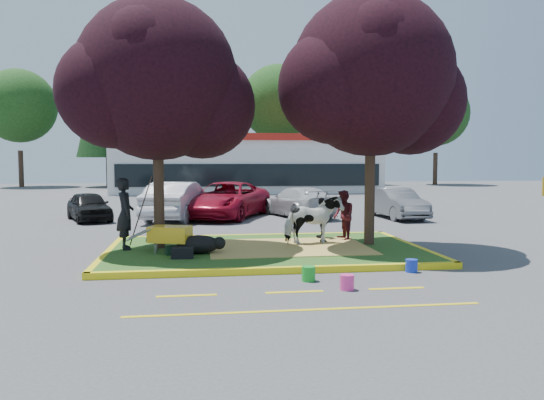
{
  "coord_description": "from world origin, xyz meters",
  "views": [
    {
      "loc": [
        -1.77,
        -13.81,
        2.47
      ],
      "look_at": [
        0.23,
        0.5,
        1.38
      ],
      "focal_mm": 35.0,
      "sensor_mm": 36.0,
      "label": 1
    }
  ],
  "objects": [
    {
      "name": "visitor_b",
      "position": [
        1.85,
        1.5,
        0.76
      ],
      "size": [
        0.37,
        0.74,
        1.22
      ],
      "primitive_type": "imported",
      "rotation": [
        0.0,
        0.0,
        -1.68
      ],
      "color": "black",
      "rests_on": "median_island"
    },
    {
      "name": "car_red",
      "position": [
        -0.57,
        8.91,
        0.77
      ],
      "size": [
        4.56,
        6.09,
        1.54
      ],
      "primitive_type": "imported",
      "rotation": [
        0.0,
        0.0,
        -0.42
      ],
      "color": "maroon",
      "rests_on": "ground"
    },
    {
      "name": "curb_near",
      "position": [
        0.0,
        -2.58,
        0.07
      ],
      "size": [
        8.3,
        0.16,
        0.15
      ],
      "primitive_type": "cube",
      "color": "yellow",
      "rests_on": "ground"
    },
    {
      "name": "car_grey",
      "position": [
        6.58,
        7.67,
        0.64
      ],
      "size": [
        1.59,
        3.96,
        1.28
      ],
      "primitive_type": "imported",
      "rotation": [
        0.0,
        0.0,
        0.06
      ],
      "color": "#575A5F",
      "rests_on": "ground"
    },
    {
      "name": "tree_purple_right",
      "position": [
        2.92,
        0.18,
        4.56
      ],
      "size": [
        5.3,
        4.4,
        6.82
      ],
      "color": "black",
      "rests_on": "median_island"
    },
    {
      "name": "fire_lane_stripe_a",
      "position": [
        -2.0,
        -4.2,
        0.0
      ],
      "size": [
        1.1,
        0.12,
        0.01
      ],
      "primitive_type": "cube",
      "color": "yellow",
      "rests_on": "ground"
    },
    {
      "name": "calf",
      "position": [
        -1.78,
        -0.64,
        0.38
      ],
      "size": [
        1.13,
        0.73,
        0.46
      ],
      "primitive_type": "ellipsoid",
      "rotation": [
        0.0,
        0.0,
        -0.13
      ],
      "color": "black",
      "rests_on": "median_island"
    },
    {
      "name": "fire_lane_stripe_c",
      "position": [
        2.0,
        -4.2,
        0.0
      ],
      "size": [
        1.1,
        0.12,
        0.01
      ],
      "primitive_type": "cube",
      "color": "yellow",
      "rests_on": "ground"
    },
    {
      "name": "curb_far",
      "position": [
        0.0,
        2.58,
        0.07
      ],
      "size": [
        8.3,
        0.16,
        0.15
      ],
      "primitive_type": "cube",
      "color": "yellow",
      "rests_on": "ground"
    },
    {
      "name": "gear_bag_dark",
      "position": [
        -2.15,
        -1.25,
        0.28
      ],
      "size": [
        0.52,
        0.31,
        0.26
      ],
      "primitive_type": "cube",
      "rotation": [
        0.0,
        0.0,
        -0.07
      ],
      "color": "black",
      "rests_on": "median_island"
    },
    {
      "name": "handler",
      "position": [
        -3.66,
        0.3,
        1.08
      ],
      "size": [
        0.59,
        0.77,
        1.86
      ],
      "primitive_type": "imported",
      "rotation": [
        0.0,
        0.0,
        1.81
      ],
      "color": "black",
      "rests_on": "median_island"
    },
    {
      "name": "cow",
      "position": [
        1.36,
        0.39,
        0.82
      ],
      "size": [
        1.72,
        1.1,
        1.35
      ],
      "primitive_type": "imported",
      "rotation": [
        0.0,
        0.0,
        1.82
      ],
      "color": "silver",
      "rests_on": "median_island"
    },
    {
      "name": "bucket_pink",
      "position": [
        1.02,
        -4.17,
        0.15
      ],
      "size": [
        0.35,
        0.35,
        0.29
      ],
      "primitive_type": "cylinder",
      "rotation": [
        0.0,
        0.0,
        -0.32
      ],
      "color": "#F3368F",
      "rests_on": "ground"
    },
    {
      "name": "tree_purple_left",
      "position": [
        -2.78,
        0.38,
        4.36
      ],
      "size": [
        5.06,
        4.2,
        6.51
      ],
      "color": "black",
      "rests_on": "median_island"
    },
    {
      "name": "straw_bedding",
      "position": [
        0.6,
        0.0,
        0.15
      ],
      "size": [
        4.2,
        3.0,
        0.01
      ],
      "primitive_type": "cube",
      "color": "#D3B557",
      "rests_on": "median_island"
    },
    {
      "name": "median_island",
      "position": [
        0.0,
        0.0,
        0.07
      ],
      "size": [
        8.0,
        5.0,
        0.15
      ],
      "primitive_type": "cube",
      "color": "#1E4816",
      "rests_on": "ground"
    },
    {
      "name": "fire_lane_stripe_b",
      "position": [
        0.0,
        -4.2,
        0.0
      ],
      "size": [
        1.1,
        0.12,
        0.01
      ],
      "primitive_type": "cube",
      "color": "yellow",
      "rests_on": "ground"
    },
    {
      "name": "bucket_blue",
      "position": [
        2.88,
        -2.8,
        0.14
      ],
      "size": [
        0.29,
        0.29,
        0.28
      ],
      "primitive_type": "cylinder",
      "rotation": [
        0.0,
        0.0,
        -0.08
      ],
      "color": "#1733BD",
      "rests_on": "ground"
    },
    {
      "name": "car_silver",
      "position": [
        -2.6,
        8.33,
        0.79
      ],
      "size": [
        2.9,
        5.08,
        1.58
      ],
      "primitive_type": "imported",
      "rotation": [
        0.0,
        0.0,
        2.87
      ],
      "color": "#AEB0B6",
      "rests_on": "ground"
    },
    {
      "name": "gear_bag_green",
      "position": [
        -2.39,
        -0.69,
        0.25
      ],
      "size": [
        0.45,
        0.35,
        0.21
      ],
      "primitive_type": "cube",
      "rotation": [
        0.0,
        0.0,
        0.31
      ],
      "color": "black",
      "rests_on": "median_island"
    },
    {
      "name": "visitor_a",
      "position": [
        2.42,
        1.09,
        0.87
      ],
      "size": [
        0.64,
        0.77,
        1.45
      ],
      "primitive_type": "imported",
      "rotation": [
        0.0,
        0.0,
        -1.44
      ],
      "color": "#49151C",
      "rests_on": "median_island"
    },
    {
      "name": "wheelbarrow",
      "position": [
        -2.47,
        -0.47,
        0.61
      ],
      "size": [
        1.78,
        0.88,
        0.67
      ],
      "rotation": [
        0.0,
        0.0,
        -0.32
      ],
      "color": "black",
      "rests_on": "median_island"
    },
    {
      "name": "ground",
      "position": [
        0.0,
        0.0,
        0.0
      ],
      "size": [
        90.0,
        90.0,
        0.0
      ],
      "primitive_type": "plane",
      "color": "#424244",
      "rests_on": "ground"
    },
    {
      "name": "car_white",
      "position": [
        2.56,
        8.86,
        0.65
      ],
      "size": [
        3.1,
        4.82,
        1.3
      ],
      "primitive_type": "imported",
      "rotation": [
        0.0,
        0.0,
        3.45
      ],
      "color": "silver",
      "rests_on": "ground"
    },
    {
      "name": "curb_right",
      "position": [
        4.08,
        0.0,
        0.07
      ],
      "size": [
        0.16,
        5.3,
        0.15
      ],
      "primitive_type": "cube",
      "color": "yellow",
      "rests_on": "ground"
    },
    {
      "name": "fire_lane_long",
      "position": [
        0.0,
        -5.4,
        0.0
      ],
      "size": [
        6.0,
        0.1,
        0.01
      ],
      "primitive_type": "cube",
      "color": "yellow",
      "rests_on": "ground"
    },
    {
      "name": "car_black",
      "position": [
        -6.2,
        8.56,
        0.59
      ],
      "size": [
        2.58,
        3.74,
        1.18
      ],
      "primitive_type": "imported",
      "rotation": [
        0.0,
        0.0,
        0.38
      ],
      "color": "black",
      "rests_on": "ground"
    },
    {
      "name": "curb_left",
      "position": [
        -4.08,
        0.0,
        0.07
      ],
      "size": [
        0.16,
        5.3,
        0.15
      ],
      "primitive_type": "cube",
      "color": "yellow",
      "rests_on": "ground"
    },
    {
      "name": "treeline",
      "position": [
        1.23,
        37.61,
        7.73
      ],
      "size": [
        46.58,
        7.8,
        14.63
      ],
      "color": "black",
      "rests_on": "ground"
    },
    {
      "name": "retail_building",
      "position": [
        2.0,
        27.98,
        2.25
      ],
      "size": [
        20.4,
        8.4,
        4.4
      ],
      "color": "silver",
      "rests_on": "ground"
    },
    {
      "name": "bucket_green",
      "position": [
        0.45,
        -3.34,
        0.15
      ],
      "size": [
        0.33,
        0.33,
        0.3
      ],
      "primitive_type": "cylinder",
      "rotation": [
        0.0,
        0.0,
        0.16
      ],
      "color": "green",
      "rests_on": "ground"
    }
  ]
}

